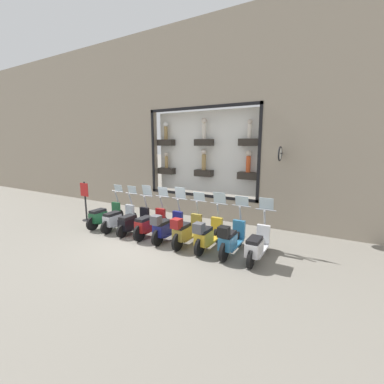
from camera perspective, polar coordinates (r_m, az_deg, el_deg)
ground_plane at (r=8.66m, az=-9.01°, el=-10.96°), size 120.00×120.00×0.00m
building_facade at (r=11.13m, az=2.41°, el=15.34°), size 1.18×36.00×8.04m
scooter_white_0 at (r=7.40m, az=14.25°, el=-11.38°), size 1.80×0.61×1.61m
scooter_teal_1 at (r=7.54m, az=8.59°, el=-10.27°), size 1.81×0.61×1.59m
scooter_yellow_2 at (r=7.82m, az=3.39°, el=-9.45°), size 1.81×0.61×1.64m
scooter_olive_3 at (r=8.16m, az=-1.38°, el=-8.55°), size 1.81×0.60×1.57m
scooter_navy_4 at (r=8.55m, az=-5.72°, el=-7.69°), size 1.81×0.60×1.68m
scooter_red_5 at (r=9.04m, az=-9.41°, el=-7.01°), size 1.81×0.60×1.62m
scooter_black_6 at (r=9.52m, az=-12.96°, el=-6.44°), size 1.79×0.60×1.64m
scooter_silver_7 at (r=10.02m, az=-16.14°, el=-5.69°), size 1.80×0.61×1.55m
scooter_green_8 at (r=10.55m, az=-19.00°, el=-5.00°), size 1.80×0.61×1.54m
shop_sign_post at (r=11.55m, az=-22.64°, el=-1.62°), size 0.36×0.45×1.64m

